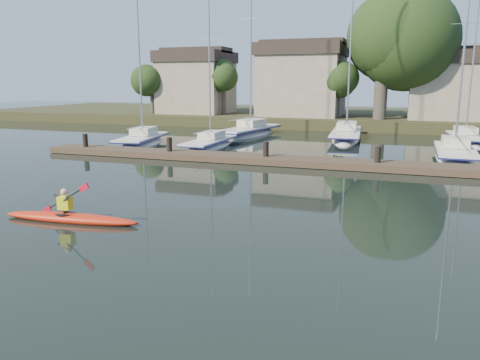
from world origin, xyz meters
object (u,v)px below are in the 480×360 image
(dock, at_px, (319,162))
(sailboat_3, at_px, (454,162))
(sailboat_5, at_px, (249,138))
(sailboat_7, at_px, (465,145))
(sailboat_1, at_px, (209,150))
(sailboat_0, at_px, (142,147))
(sailboat_6, at_px, (346,141))
(kayak, at_px, (70,216))

(dock, height_order, sailboat_3, sailboat_3)
(sailboat_5, xyz_separation_m, sailboat_7, (16.80, 0.61, 0.02))
(sailboat_7, bearing_deg, sailboat_1, -157.75)
(sailboat_0, relative_size, sailboat_6, 0.71)
(sailboat_0, distance_m, sailboat_7, 23.97)
(sailboat_6, height_order, sailboat_7, sailboat_6)
(sailboat_3, height_order, sailboat_5, sailboat_5)
(kayak, height_order, sailboat_0, sailboat_0)
(sailboat_6, bearing_deg, sailboat_5, 177.22)
(sailboat_1, bearing_deg, sailboat_7, 26.48)
(sailboat_1, height_order, sailboat_7, sailboat_1)
(kayak, relative_size, sailboat_0, 0.40)
(sailboat_5, bearing_deg, sailboat_1, -82.04)
(sailboat_0, distance_m, sailboat_6, 15.94)
(dock, bearing_deg, sailboat_1, 150.41)
(sailboat_0, xyz_separation_m, sailboat_7, (22.29, 8.80, 0.01))
(kayak, distance_m, sailboat_6, 26.50)
(dock, bearing_deg, sailboat_3, 35.31)
(kayak, bearing_deg, sailboat_0, 108.13)
(kayak, distance_m, dock, 14.15)
(sailboat_0, height_order, sailboat_7, sailboat_7)
(kayak, bearing_deg, sailboat_6, 71.55)
(kayak, distance_m, sailboat_1, 17.81)
(sailboat_0, relative_size, sailboat_3, 0.90)
(sailboat_5, height_order, sailboat_7, sailboat_5)
(sailboat_3, xyz_separation_m, sailboat_7, (1.51, 8.38, 0.01))
(sailboat_5, bearing_deg, sailboat_3, -17.09)
(sailboat_0, xyz_separation_m, sailboat_6, (13.57, 8.37, -0.00))
(sailboat_1, distance_m, sailboat_7, 19.13)
(kayak, bearing_deg, sailboat_5, 89.26)
(sailboat_5, bearing_deg, sailboat_7, 11.92)
(sailboat_0, relative_size, sailboat_5, 0.74)
(sailboat_1, xyz_separation_m, sailboat_3, (15.56, 0.27, -0.03))
(sailboat_1, xyz_separation_m, sailboat_5, (0.26, 8.03, -0.03))
(sailboat_7, bearing_deg, dock, -127.37)
(kayak, height_order, sailboat_3, sailboat_3)
(sailboat_5, bearing_deg, sailboat_6, 11.11)
(dock, xyz_separation_m, sailboat_1, (-8.43, 4.78, -0.37))
(sailboat_1, xyz_separation_m, sailboat_6, (8.34, 8.21, -0.03))
(sailboat_3, bearing_deg, dock, -143.62)
(sailboat_5, bearing_deg, sailboat_0, -114.00)
(kayak, height_order, sailboat_7, sailboat_7)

